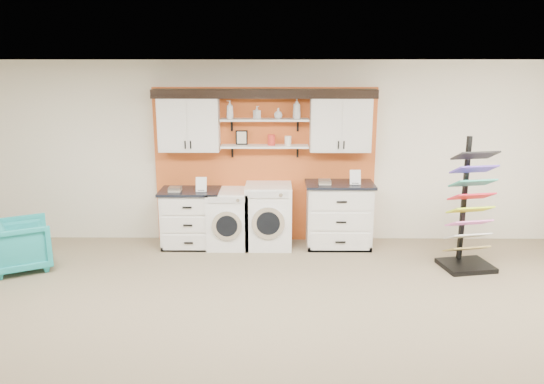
{
  "coord_description": "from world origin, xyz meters",
  "views": [
    {
      "loc": [
        0.18,
        -4.12,
        2.81
      ],
      "look_at": [
        0.12,
        2.3,
        1.19
      ],
      "focal_mm": 35.0,
      "sensor_mm": 36.0,
      "label": 1
    }
  ],
  "objects_px": {
    "dryer": "(269,216)",
    "base_cabinet_left": "(191,218)",
    "base_cabinet_right": "(339,215)",
    "armchair": "(21,245)",
    "washer": "(229,218)",
    "sample_rack": "(468,229)"
  },
  "relations": [
    {
      "from": "base_cabinet_left",
      "to": "armchair",
      "type": "distance_m",
      "value": 2.38
    },
    {
      "from": "base_cabinet_left",
      "to": "sample_rack",
      "type": "xyz_separation_m",
      "value": [
        3.93,
        -0.85,
        0.11
      ]
    },
    {
      "from": "sample_rack",
      "to": "armchair",
      "type": "distance_m",
      "value": 6.11
    },
    {
      "from": "sample_rack",
      "to": "armchair",
      "type": "relative_size",
      "value": 2.4
    },
    {
      "from": "sample_rack",
      "to": "base_cabinet_left",
      "type": "bearing_deg",
      "value": 157.11
    },
    {
      "from": "base_cabinet_left",
      "to": "washer",
      "type": "bearing_deg",
      "value": -0.34
    },
    {
      "from": "base_cabinet_right",
      "to": "sample_rack",
      "type": "relative_size",
      "value": 0.57
    },
    {
      "from": "base_cabinet_right",
      "to": "armchair",
      "type": "height_order",
      "value": "base_cabinet_right"
    },
    {
      "from": "dryer",
      "to": "base_cabinet_left",
      "type": "bearing_deg",
      "value": 179.84
    },
    {
      "from": "base_cabinet_right",
      "to": "dryer",
      "type": "height_order",
      "value": "base_cabinet_right"
    },
    {
      "from": "sample_rack",
      "to": "base_cabinet_right",
      "type": "bearing_deg",
      "value": 142.3
    },
    {
      "from": "base_cabinet_right",
      "to": "base_cabinet_left",
      "type": "bearing_deg",
      "value": 180.0
    },
    {
      "from": "washer",
      "to": "dryer",
      "type": "height_order",
      "value": "dryer"
    },
    {
      "from": "washer",
      "to": "armchair",
      "type": "bearing_deg",
      "value": -161.17
    },
    {
      "from": "base_cabinet_right",
      "to": "dryer",
      "type": "bearing_deg",
      "value": -179.82
    },
    {
      "from": "washer",
      "to": "armchair",
      "type": "xyz_separation_m",
      "value": [
        -2.76,
        -0.94,
        -0.1
      ]
    },
    {
      "from": "base_cabinet_left",
      "to": "washer",
      "type": "xyz_separation_m",
      "value": [
        0.58,
        -0.0,
        -0.0
      ]
    },
    {
      "from": "base_cabinet_right",
      "to": "armchair",
      "type": "distance_m",
      "value": 4.54
    },
    {
      "from": "base_cabinet_left",
      "to": "washer",
      "type": "distance_m",
      "value": 0.58
    },
    {
      "from": "dryer",
      "to": "armchair",
      "type": "xyz_separation_m",
      "value": [
        -3.37,
        -0.94,
        -0.14
      ]
    },
    {
      "from": "washer",
      "to": "sample_rack",
      "type": "xyz_separation_m",
      "value": [
        3.35,
        -0.85,
        0.12
      ]
    },
    {
      "from": "base_cabinet_right",
      "to": "sample_rack",
      "type": "bearing_deg",
      "value": -27.03
    }
  ]
}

